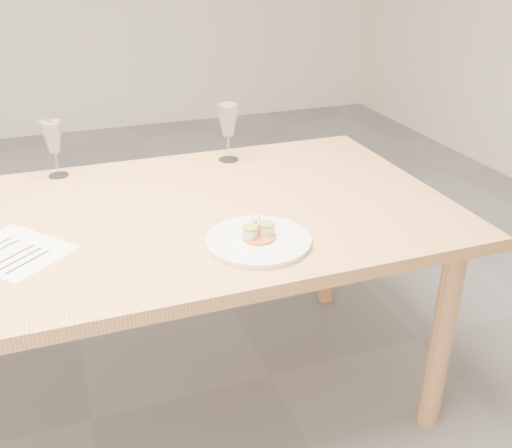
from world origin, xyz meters
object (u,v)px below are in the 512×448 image
object	(u,v)px
dinner_plate	(259,240)
wine_glass_3	(228,122)
recipe_sheet	(14,251)
dining_table	(61,248)
wine_glass_2	(53,138)

from	to	relation	value
dinner_plate	wine_glass_3	bearing A→B (deg)	79.68
dinner_plate	recipe_sheet	size ratio (longest dim) A/B	0.82
dining_table	wine_glass_3	xyz separation A→B (m)	(0.64, 0.38, 0.22)
dining_table	dinner_plate	xyz separation A→B (m)	(0.52, -0.29, 0.08)
wine_glass_2	wine_glass_3	world-z (taller)	wine_glass_3
wine_glass_3	wine_glass_2	bearing A→B (deg)	175.47
wine_glass_2	wine_glass_3	bearing A→B (deg)	-4.53
dining_table	wine_glass_2	size ratio (longest dim) A/B	12.22
dining_table	wine_glass_2	bearing A→B (deg)	86.94
wine_glass_2	recipe_sheet	bearing A→B (deg)	-104.65
recipe_sheet	wine_glass_3	bearing A→B (deg)	-7.32
recipe_sheet	wine_glass_3	size ratio (longest dim) A/B	1.66
dinner_plate	wine_glass_3	size ratio (longest dim) A/B	1.36
dinner_plate	recipe_sheet	bearing A→B (deg)	164.34
dinner_plate	wine_glass_3	distance (m)	0.69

